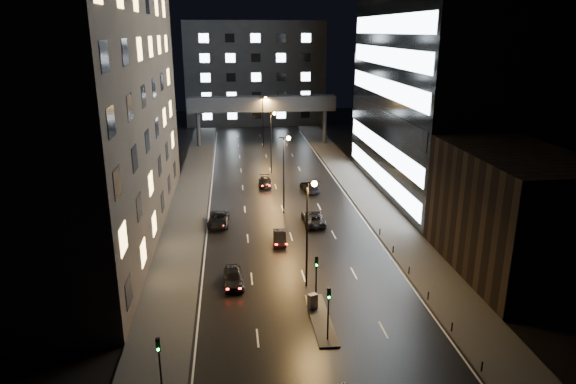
% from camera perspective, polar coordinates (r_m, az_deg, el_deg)
% --- Properties ---
extents(ground, '(160.00, 160.00, 0.00)m').
position_cam_1_polar(ground, '(78.11, -1.39, 0.61)').
color(ground, black).
rests_on(ground, ground).
extents(sidewalk_left, '(5.00, 110.00, 0.15)m').
position_cam_1_polar(sidewalk_left, '(73.29, -10.81, -0.79)').
color(sidewalk_left, '#383533').
rests_on(sidewalk_left, ground).
extents(sidewalk_right, '(5.00, 110.00, 0.15)m').
position_cam_1_polar(sidewalk_right, '(75.49, 8.45, -0.13)').
color(sidewalk_right, '#383533').
rests_on(sidewalk_right, ground).
extents(building_left, '(15.00, 48.00, 40.00)m').
position_cam_1_polar(building_left, '(60.65, -22.39, 13.69)').
color(building_left, '#2D2319').
rests_on(building_left, ground).
extents(building_right_low, '(10.00, 18.00, 12.00)m').
position_cam_1_polar(building_right_low, '(53.59, 23.64, -2.18)').
color(building_right_low, black).
rests_on(building_right_low, ground).
extents(building_right_glass, '(20.00, 36.00, 45.00)m').
position_cam_1_polar(building_right_glass, '(77.19, 18.43, 16.52)').
color(building_right_glass, black).
rests_on(building_right_glass, ground).
extents(building_far, '(34.00, 14.00, 25.00)m').
position_cam_1_polar(building_far, '(133.00, -3.73, 13.09)').
color(building_far, '#333335').
rests_on(building_far, ground).
extents(skybridge, '(30.00, 3.00, 10.00)m').
position_cam_1_polar(skybridge, '(105.64, -2.90, 9.68)').
color(skybridge, '#333335').
rests_on(skybridge, ground).
extents(median_island, '(1.60, 8.00, 0.15)m').
position_cam_1_polar(median_island, '(43.45, 3.65, -13.92)').
color(median_island, '#383533').
rests_on(median_island, ground).
extents(traffic_signal_near, '(0.28, 0.34, 4.40)m').
position_cam_1_polar(traffic_signal_near, '(44.14, 3.16, -8.90)').
color(traffic_signal_near, black).
rests_on(traffic_signal_near, median_island).
extents(traffic_signal_far, '(0.28, 0.34, 4.40)m').
position_cam_1_polar(traffic_signal_far, '(39.38, 4.51, -12.43)').
color(traffic_signal_far, black).
rests_on(traffic_signal_far, median_island).
extents(traffic_signal_corner, '(0.28, 0.34, 4.40)m').
position_cam_1_polar(traffic_signal_corner, '(35.00, -14.11, -17.49)').
color(traffic_signal_corner, black).
rests_on(traffic_signal_corner, ground).
extents(bollard_row, '(0.12, 25.12, 0.90)m').
position_cam_1_polar(bollard_row, '(49.53, 14.25, -9.78)').
color(bollard_row, black).
rests_on(bollard_row, ground).
extents(streetlight_near, '(1.45, 0.50, 10.15)m').
position_cam_1_polar(streetlight_near, '(45.94, 2.34, -3.17)').
color(streetlight_near, black).
rests_on(streetlight_near, ground).
extents(streetlight_mid_a, '(1.45, 0.50, 10.15)m').
position_cam_1_polar(streetlight_mid_a, '(64.87, -0.34, 3.05)').
color(streetlight_mid_a, black).
rests_on(streetlight_mid_a, ground).
extents(streetlight_mid_b, '(1.45, 0.50, 10.15)m').
position_cam_1_polar(streetlight_mid_b, '(84.30, -1.80, 6.42)').
color(streetlight_mid_b, black).
rests_on(streetlight_mid_b, ground).
extents(streetlight_far, '(1.45, 0.50, 10.15)m').
position_cam_1_polar(streetlight_far, '(103.94, -2.72, 8.53)').
color(streetlight_far, black).
rests_on(streetlight_far, ground).
extents(car_away_a, '(2.03, 4.63, 1.55)m').
position_cam_1_polar(car_away_a, '(48.60, -6.08, -9.42)').
color(car_away_a, black).
rests_on(car_away_a, ground).
extents(car_away_b, '(1.68, 4.13, 1.33)m').
position_cam_1_polar(car_away_b, '(57.44, -0.94, -5.05)').
color(car_away_b, black).
rests_on(car_away_b, ground).
extents(car_away_c, '(2.70, 5.39, 1.47)m').
position_cam_1_polar(car_away_c, '(63.04, -7.73, -3.05)').
color(car_away_c, black).
rests_on(car_away_c, ground).
extents(car_away_d, '(2.02, 4.68, 1.34)m').
position_cam_1_polar(car_away_d, '(78.09, -2.57, 1.11)').
color(car_away_d, black).
rests_on(car_away_d, ground).
extents(car_toward_a, '(2.49, 5.36, 1.49)m').
position_cam_1_polar(car_toward_a, '(62.96, 2.82, -2.93)').
color(car_toward_a, black).
rests_on(car_toward_a, ground).
extents(car_toward_b, '(2.65, 5.26, 1.47)m').
position_cam_1_polar(car_toward_b, '(75.58, 2.43, 0.60)').
color(car_toward_b, black).
rests_on(car_toward_b, ground).
extents(utility_cabinet, '(0.89, 0.76, 1.32)m').
position_cam_1_polar(utility_cabinet, '(44.46, 2.76, -12.02)').
color(utility_cabinet, '#535255').
rests_on(utility_cabinet, median_island).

